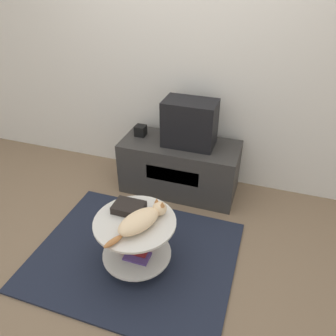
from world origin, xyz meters
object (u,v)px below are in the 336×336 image
(speaker, at_px, (141,131))
(dvd_box, at_px, (129,208))
(cat, at_px, (141,220))
(tv, at_px, (190,123))

(speaker, distance_m, dvd_box, 1.08)
(speaker, distance_m, cat, 1.25)
(dvd_box, bearing_deg, cat, -38.53)
(cat, bearing_deg, tv, 24.59)
(speaker, relative_size, dvd_box, 0.46)
(tv, height_order, speaker, tv)
(tv, relative_size, dvd_box, 2.16)
(tv, relative_size, speaker, 4.70)
(dvd_box, relative_size, cat, 0.44)
(speaker, bearing_deg, dvd_box, -72.12)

